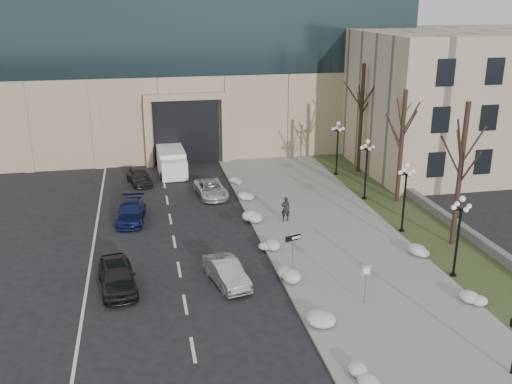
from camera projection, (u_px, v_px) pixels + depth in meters
ground at (349, 359)px, 24.41m from camera, size 160.00×160.00×0.00m
sidewalk at (325, 229)px, 38.04m from camera, size 9.00×40.00×0.12m
curb at (259, 234)px, 37.18m from camera, size 0.30×40.00×0.14m
grass_strip at (415, 221)px, 39.29m from camera, size 4.00×40.00×0.10m
stone_wall at (428, 206)px, 41.43m from camera, size 0.50×30.00×0.70m
classical_building at (471, 97)px, 52.62m from camera, size 22.00×18.12×12.00m
car_a at (117, 276)px, 30.05m from camera, size 2.35×4.68×1.53m
car_b at (226, 272)px, 30.64m from camera, size 2.29×4.22×1.32m
car_c at (131, 212)px, 39.34m from camera, size 2.26×4.66×1.31m
car_d at (211, 189)px, 44.23m from camera, size 2.44×4.60×1.23m
car_e at (139, 176)px, 47.24m from camera, size 2.39×4.15×1.33m
pedestrian at (286, 209)px, 38.99m from camera, size 0.65×0.46×1.71m
box_truck at (171, 161)px, 50.36m from camera, size 2.48×6.55×2.06m
one_way_sign at (296, 243)px, 30.62m from camera, size 0.99×0.40×2.65m
keep_sign at (366, 277)px, 28.14m from camera, size 0.46×0.06×2.17m
snow_clump_a at (355, 377)px, 22.73m from camera, size 1.10×1.60×0.36m
snow_clump_b at (320, 318)px, 26.94m from camera, size 1.10×1.60×0.36m
snow_clump_c at (289, 275)px, 31.16m from camera, size 1.10×1.60×0.36m
snow_clump_d at (269, 246)px, 34.85m from camera, size 1.10×1.60×0.36m
snow_clump_e at (254, 218)px, 39.25m from camera, size 1.10×1.60×0.36m
snow_clump_f at (244, 196)px, 43.48m from camera, size 1.10×1.60×0.36m
snow_clump_g at (236, 181)px, 47.05m from camera, size 1.10×1.60×0.36m
snow_clump_h at (476, 301)px, 28.45m from camera, size 1.10×1.60×0.36m
snow_clump_i at (416, 251)px, 34.03m from camera, size 1.10×1.60×0.36m
lamppost_a at (459, 226)px, 30.57m from camera, size 1.18×1.18×4.76m
lamppost_b at (405, 188)px, 36.60m from camera, size 1.18×1.18×4.76m
lamppost_c at (367, 161)px, 42.62m from camera, size 1.18×1.18×4.76m
lamppost_d at (338, 141)px, 48.65m from camera, size 1.18×1.18×4.76m
tree_near at (462, 155)px, 33.81m from camera, size 3.20×3.20×9.00m
tree_mid at (403, 131)px, 41.33m from camera, size 3.20×3.20×8.50m
tree_far at (362, 103)px, 48.54m from camera, size 3.20×3.20×9.50m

